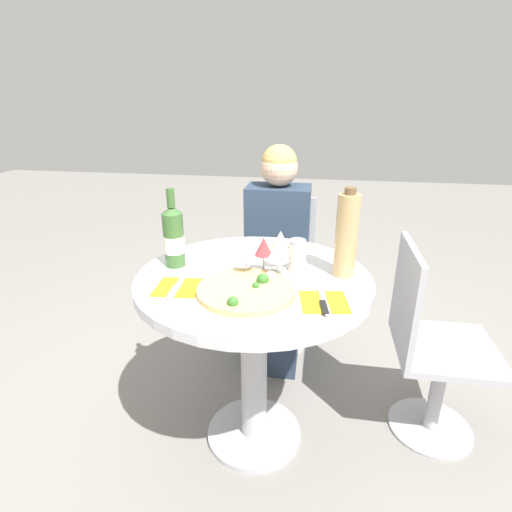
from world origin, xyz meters
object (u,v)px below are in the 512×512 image
Objects in this scene: dining_table at (254,315)px; wine_bottle at (174,237)px; chair_empty_side at (429,348)px; chair_behind_diner at (278,275)px; tall_carafe at (347,235)px; pizza_large at (247,290)px; seated_diner at (276,266)px.

dining_table is 2.87× the size of wine_bottle.
chair_behind_diner is at bearing -131.87° from chair_empty_side.
chair_behind_diner is at bearing 89.32° from dining_table.
chair_behind_diner is (0.01, 0.80, -0.19)m from dining_table.
dining_table is 2.67× the size of tall_carafe.
chair_empty_side is (0.70, -0.63, 0.00)m from chair_behind_diner.
tall_carafe is at bearing 31.94° from pizza_large.
dining_table is at bearing 89.32° from chair_behind_diner.
seated_diner reaches higher than tall_carafe.
pizza_large is at bearing 89.44° from seated_diner.
chair_behind_diner is 0.96m from tall_carafe.
chair_empty_side is at bearing 138.13° from chair_behind_diner.
dining_table is at bearing -170.37° from tall_carafe.
chair_empty_side is at bearing 6.85° from wine_bottle.
dining_table is 0.75× the size of seated_diner.
pizza_large is 1.10× the size of wine_bottle.
seated_diner is 3.51× the size of pizza_large.
tall_carafe reaches higher than wine_bottle.
seated_diner is at bearing 89.18° from dining_table.
chair_behind_diner is 2.58× the size of pizza_large.
pizza_large is 0.39m from wine_bottle.
tall_carafe is at bearing 117.91° from seated_diner.
chair_empty_side is 2.58× the size of pizza_large.
tall_carafe is (0.33, 0.20, 0.14)m from pizza_large.
tall_carafe is at bearing 1.15° from wine_bottle.
seated_diner is 0.84m from pizza_large.
seated_diner is (0.01, 0.66, -0.07)m from dining_table.
pizza_large is at bearing -66.16° from chair_empty_side.
chair_empty_side is 0.86m from pizza_large.
dining_table is at bearing 89.18° from seated_diner.
chair_behind_diner is at bearing 113.25° from tall_carafe.
pizza_large is at bearing -148.06° from tall_carafe.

